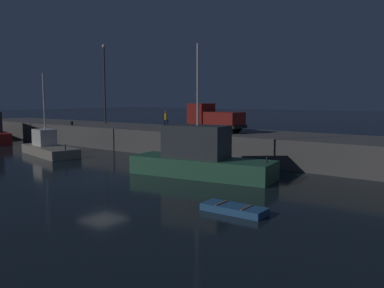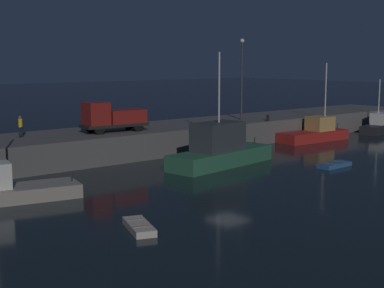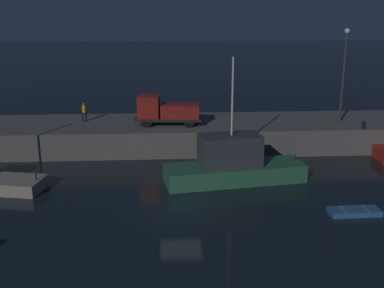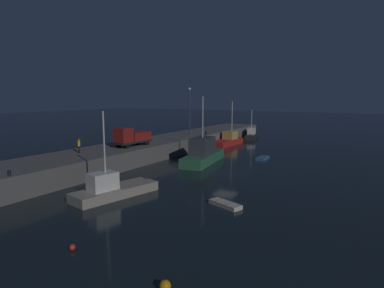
# 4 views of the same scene
# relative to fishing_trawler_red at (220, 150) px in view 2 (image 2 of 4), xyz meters

# --- Properties ---
(ground_plane) EXTENTS (320.00, 320.00, 0.00)m
(ground_plane) POSITION_rel_fishing_trawler_red_xyz_m (-3.85, -5.03, -1.26)
(ground_plane) COLOR black
(pier_quay) EXTENTS (79.34, 7.64, 2.19)m
(pier_quay) POSITION_rel_fishing_trawler_red_xyz_m (-3.85, 9.26, -0.16)
(pier_quay) COLOR #5B5956
(pier_quay) RESTS_ON ground
(fishing_trawler_red) EXTENTS (10.08, 4.30, 8.70)m
(fishing_trawler_red) POSITION_rel_fishing_trawler_red_xyz_m (0.00, 0.00, 0.00)
(fishing_trawler_red) COLOR #2D6647
(fishing_trawler_red) RESTS_ON ground
(fishing_boat_blue) EXTENTS (7.85, 3.76, 5.98)m
(fishing_boat_blue) POSITION_rel_fishing_trawler_red_xyz_m (27.84, 3.57, -0.50)
(fishing_boat_blue) COLOR #232328
(fishing_boat_blue) RESTS_ON ground
(fishing_boat_white) EXTENTS (8.08, 4.11, 7.48)m
(fishing_boat_white) POSITION_rel_fishing_trawler_red_xyz_m (-17.02, -0.32, -0.54)
(fishing_boat_white) COLOR gray
(fishing_boat_white) RESTS_ON ground
(fishing_boat_orange) EXTENTS (8.18, 2.89, 7.80)m
(fishing_boat_orange) POSITION_rel_fishing_trawler_red_xyz_m (16.59, 3.86, -0.42)
(fishing_boat_orange) COLOR red
(fishing_boat_orange) RESTS_ON ground
(dinghy_orange_near) EXTENTS (3.03, 1.23, 0.36)m
(dinghy_orange_near) POSITION_rel_fishing_trawler_red_xyz_m (6.40, -5.99, -1.10)
(dinghy_orange_near) COLOR #2D6099
(dinghy_orange_near) RESTS_ON ground
(rowboat_white_mid) EXTENTS (1.89, 3.00, 0.37)m
(rowboat_white_mid) POSITION_rel_fishing_trawler_red_xyz_m (-14.29, -9.83, -1.09)
(rowboat_white_mid) COLOR beige
(rowboat_white_mid) RESTS_ON ground
(lamp_post_east) EXTENTS (0.44, 0.44, 7.99)m
(lamp_post_east) POSITION_rel_fishing_trawler_red_xyz_m (10.62, 8.42, 5.59)
(lamp_post_east) COLOR #38383D
(lamp_post_east) RESTS_ON pier_quay
(utility_truck) EXTENTS (5.67, 2.38, 2.53)m
(utility_truck) POSITION_rel_fishing_trawler_red_xyz_m (-4.56, 8.22, 2.16)
(utility_truck) COLOR black
(utility_truck) RESTS_ON pier_quay
(dockworker) EXTENTS (0.42, 0.42, 1.67)m
(dockworker) POSITION_rel_fishing_trawler_red_xyz_m (-11.70, 9.96, 1.88)
(dockworker) COLOR black
(dockworker) RESTS_ON pier_quay
(bollard_central) EXTENTS (0.28, 0.28, 0.61)m
(bollard_central) POSITION_rel_fishing_trawler_red_xyz_m (11.67, 5.79, 1.24)
(bollard_central) COLOR black
(bollard_central) RESTS_ON pier_quay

